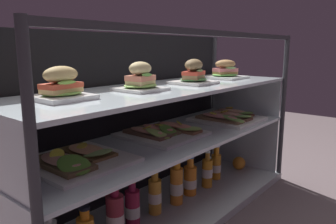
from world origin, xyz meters
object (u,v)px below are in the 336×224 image
Objects in this scene: plated_roll_sandwich_far_left at (62,87)px; open_sandwich_tray_left_of_center at (163,132)px; juice_bottle_front_left_end at (207,172)px; open_sandwich_tray_far_left at (228,117)px; juice_bottle_back_left at (189,179)px; plated_roll_sandwich_mid_left at (140,80)px; juice_bottle_front_second at (216,165)px; plated_roll_sandwich_mid_right at (194,74)px; juice_bottle_back_center at (115,218)px; juice_bottle_front_fourth at (155,195)px; open_sandwich_tray_far_right at (77,159)px; plated_roll_sandwich_near_right_corner at (225,72)px; juice_bottle_front_middle at (133,207)px; orange_fruit_beside_bottles at (239,163)px; juice_bottle_near_post at (177,185)px.

open_sandwich_tray_left_of_center is at bearing 0.88° from plated_roll_sandwich_far_left.
open_sandwich_tray_left_of_center is 0.43m from juice_bottle_front_left_end.
open_sandwich_tray_far_left is 0.42m from juice_bottle_back_left.
open_sandwich_tray_far_left is (0.67, -0.04, -0.26)m from plated_roll_sandwich_mid_left.
open_sandwich_tray_far_left is at bearing -60.91° from juice_bottle_front_second.
plated_roll_sandwich_mid_right is at bearing -19.63° from open_sandwich_tray_left_of_center.
juice_bottle_back_center is (0.17, -0.05, -0.54)m from plated_roll_sandwich_far_left.
juice_bottle_front_left_end is at bearing -169.93° from juice_bottle_front_second.
juice_bottle_front_fourth is at bearing -2.40° from plated_roll_sandwich_far_left.
open_sandwich_tray_left_of_center is 1.62× the size of juice_bottle_back_left.
juice_bottle_back_center is (0.13, -0.04, -0.27)m from open_sandwich_tray_far_right.
juice_bottle_front_second is (0.81, 0.03, -0.02)m from juice_bottle_back_center.
plated_roll_sandwich_mid_right is (0.35, -0.02, 0.00)m from plated_roll_sandwich_mid_left.
open_sandwich_tray_left_of_center is (-0.53, 0.02, -0.25)m from plated_roll_sandwich_near_right_corner.
orange_fruit_beside_bottles is at bearing -2.43° from juice_bottle_front_middle.
juice_bottle_near_post is 1.15× the size of juice_bottle_back_left.
juice_bottle_back_left is (-0.35, -0.01, -0.55)m from plated_roll_sandwich_near_right_corner.
open_sandwich_tray_far_left is 4.19× the size of orange_fruit_beside_bottles.
juice_bottle_back_left is 2.58× the size of orange_fruit_beside_bottles.
plated_roll_sandwich_far_left is 2.18× the size of orange_fruit_beside_bottles.
juice_bottle_front_fourth is (-0.25, 0.03, -0.55)m from plated_roll_sandwich_mid_right.
orange_fruit_beside_bottles is at bearing 5.35° from open_sandwich_tray_far_left.
open_sandwich_tray_far_right reaches higher than juice_bottle_front_middle.
open_sandwich_tray_far_left is at bearing -4.00° from plated_roll_sandwich_far_left.
juice_bottle_front_left_end is (-0.21, -0.03, -0.54)m from plated_roll_sandwich_near_right_corner.
plated_roll_sandwich_mid_left is 0.85× the size of plated_roll_sandwich_near_right_corner.
juice_bottle_front_middle is at bearing 179.71° from juice_bottle_front_second.
open_sandwich_tray_far_left is (0.97, -0.06, 0.00)m from open_sandwich_tray_far_right.
plated_roll_sandwich_mid_right is 0.78× the size of juice_bottle_near_post.
plated_roll_sandwich_mid_right is 0.55m from juice_bottle_near_post.
plated_roll_sandwich_mid_left is at bearing 179.78° from juice_bottle_near_post.
orange_fruit_beside_bottles is (0.49, -0.03, -0.04)m from juice_bottle_back_left.
juice_bottle_front_second is (0.27, 0.00, 0.00)m from juice_bottle_back_left.
open_sandwich_tray_left_of_center is 1.42× the size of juice_bottle_near_post.
juice_bottle_near_post is (0.54, -0.03, -0.27)m from open_sandwich_tray_far_right.
open_sandwich_tray_far_right is 0.73m from juice_bottle_back_left.
open_sandwich_tray_far_right is at bearing 179.62° from plated_roll_sandwich_near_right_corner.
plated_roll_sandwich_near_right_corner is 2.55× the size of orange_fruit_beside_bottles.
juice_bottle_back_left is at bearing -1.01° from open_sandwich_tray_far_right.
juice_bottle_front_second is 0.23m from orange_fruit_beside_bottles.
juice_bottle_near_post is (0.05, -0.04, -0.27)m from open_sandwich_tray_left_of_center.
juice_bottle_front_fourth is at bearing 6.24° from juice_bottle_back_center.
open_sandwich_tray_far_right is at bearing 178.80° from juice_bottle_front_middle.
open_sandwich_tray_far_right is 1.42× the size of juice_bottle_near_post.
juice_bottle_front_second is at bearing 2.12° from juice_bottle_back_center.
juice_bottle_back_center is 1.09× the size of juice_bottle_front_fourth.
plated_roll_sandwich_mid_left is 0.94× the size of plated_roll_sandwich_mid_right.
juice_bottle_front_left_end is (0.27, -0.01, -0.01)m from juice_bottle_near_post.
open_sandwich_tray_left_of_center reaches higher than juice_bottle_front_second.
plated_roll_sandwich_mid_left is 0.51× the size of open_sandwich_tray_far_right.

